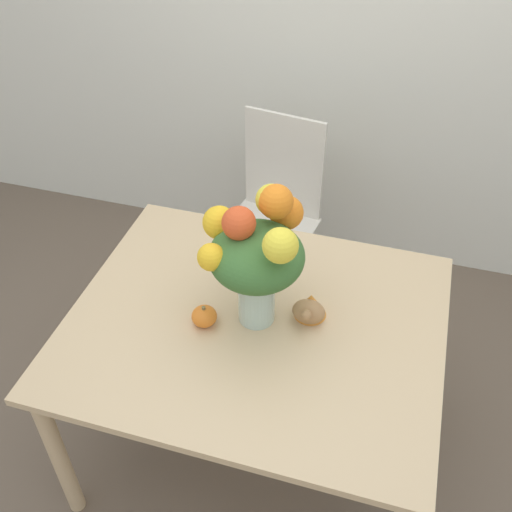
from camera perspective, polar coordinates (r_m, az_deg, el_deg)
ground_plane at (r=2.69m, az=-0.07°, el=-17.09°), size 12.00×12.00×0.00m
wall_back at (r=2.99m, az=8.40°, el=22.28°), size 8.00×0.06×2.70m
dining_table at (r=2.17m, az=-0.08°, el=-7.80°), size 1.30×1.07×0.75m
flower_vase at (r=1.92m, az=0.05°, el=0.33°), size 0.36×0.39×0.50m
pumpkin at (r=2.07m, az=-4.95°, el=-5.73°), size 0.09×0.09×0.08m
turkey_figurine at (r=2.09m, az=5.14°, el=-4.93°), size 0.11×0.15×0.09m
dining_chair_near_window at (r=2.93m, az=1.60°, el=3.78°), size 0.48×0.48×1.01m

